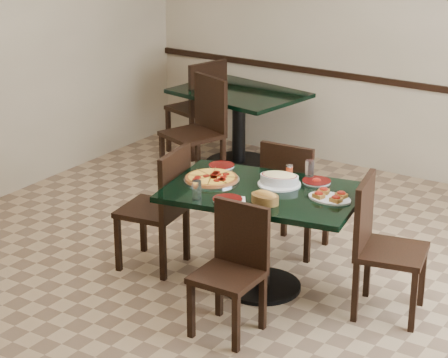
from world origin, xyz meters
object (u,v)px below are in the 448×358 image
Objects in this scene: chair_far at (292,191)px; bread_basket at (265,198)px; chair_right at (379,240)px; chair_left at (162,202)px; back_table at (239,114)px; chair_near at (234,262)px; back_chair_near at (200,124)px; bruschetta_platter at (330,196)px; main_table at (263,214)px; back_chair_left at (201,102)px; lasagna_casserole at (279,179)px; pepperoni_pizza at (212,178)px.

chair_far reaches higher than bread_basket.
chair_right is 1.01× the size of chair_left.
back_table is 3.24m from chair_near.
back_table is at bearing 107.06° from back_chair_near.
chair_far is 4.53× the size of bread_basket.
chair_near is (0.25, -1.21, -0.04)m from chair_far.
bread_basket is (1.70, -2.38, 0.26)m from back_table.
back_table is at bearing 137.16° from bruschetta_platter.
chair_near reaches higher than bread_basket.
main_table is at bearing 96.41° from chair_far.
bread_basket is at bearing 59.38° from back_chair_left.
back_chair_left is (-2.05, 2.22, -0.01)m from main_table.
back_table is 0.62m from back_chair_near.
bruschetta_platter is (2.51, -2.13, 0.21)m from back_chair_left.
chair_right is 2.80m from back_chair_near.
chair_left is at bearing -168.00° from bruschetta_platter.
lasagna_casserole reaches higher than bruschetta_platter.
main_table is 1.71× the size of chair_near.
chair_left is (-0.79, -0.11, -0.05)m from main_table.
back_chair_left is (-2.18, 2.80, 0.09)m from chair_near.
back_chair_left is at bearing 120.81° from lasagna_casserole.
chair_left is 4.65× the size of bread_basket.
chair_far is 0.84m from bruschetta_platter.
bruschetta_platter reaches higher than main_table.
bread_basket is at bearing -25.46° from back_chair_near.
chair_near is 2.75m from back_chair_near.
bruschetta_platter is (2.03, -2.09, 0.25)m from back_table.
main_table is at bearing 125.15° from bread_basket.
lasagna_casserole is 0.36m from bread_basket.
main_table is 0.65m from chair_far.
main_table is 3.02m from back_chair_left.
chair_right is at bearing -31.25° from back_table.
bread_basket is at bearing -89.85° from lasagna_casserole.
chair_left is at bearing -170.02° from pepperoni_pizza.
chair_left is 0.94× the size of back_chair_left.
main_table is 3.62× the size of pepperoni_pizza.
chair_near is 1.03m from chair_left.
chair_far is at bearing -11.92° from back_chair_near.
bruschetta_platter reaches higher than pepperoni_pizza.
chair_right reaches higher than main_table.
back_chair_near is at bearing -36.15° from chair_far.
chair_far reaches higher than pepperoni_pizza.
back_table is at bearing -51.00° from chair_far.
back_chair_near is 2.52× the size of pepperoni_pizza.
bruschetta_platter is (0.33, 0.67, 0.31)m from chair_near.
main_table is 1.59× the size of chair_far.
chair_right is at bearing 90.06° from chair_left.
chair_far is (-0.12, 0.64, -0.06)m from main_table.
back_chair_left reaches higher than lasagna_casserole.
back_table is at bearing -169.86° from chair_left.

